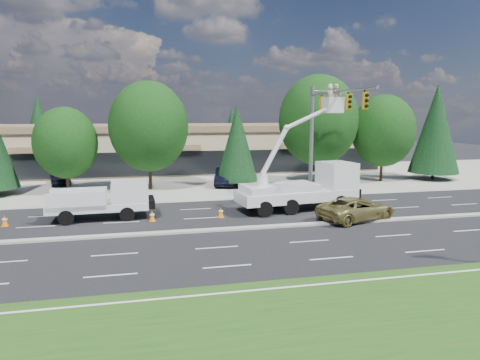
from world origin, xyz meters
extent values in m
plane|color=black|center=(0.00, 0.00, 0.00)|extent=(140.00, 140.00, 0.00)
cube|color=#9C9A8E|center=(0.00, 20.00, 0.01)|extent=(140.00, 22.00, 0.01)
cube|color=#1D4A15|center=(0.00, -13.00, 0.01)|extent=(140.00, 10.00, 0.01)
cube|color=#9C9A8E|center=(0.00, 0.00, 0.06)|extent=(120.00, 0.55, 0.12)
cube|color=tan|center=(0.00, 30.00, 2.50)|extent=(50.00, 15.00, 5.00)
cube|color=brown|center=(0.00, 30.00, 5.15)|extent=(50.40, 15.40, 0.70)
cube|color=black|center=(0.00, 22.45, 1.50)|extent=(48.00, 0.12, 2.60)
cylinder|color=#332114|center=(-10.00, 15.00, 1.20)|extent=(0.28, 0.28, 2.40)
ellipsoid|color=black|center=(-10.00, 15.00, 4.33)|extent=(5.32, 5.32, 6.12)
cylinder|color=#332114|center=(-3.00, 15.00, 1.57)|extent=(0.28, 0.28, 3.14)
ellipsoid|color=black|center=(-3.00, 15.00, 5.67)|extent=(6.98, 6.98, 8.03)
cylinder|color=#332114|center=(5.00, 15.00, 0.40)|extent=(0.26, 0.26, 0.80)
cone|color=black|center=(5.00, 15.00, 4.11)|extent=(3.89, 3.89, 7.11)
cylinder|color=#332114|center=(13.00, 15.00, 1.71)|extent=(0.28, 0.28, 3.42)
ellipsoid|color=black|center=(13.00, 15.00, 6.17)|extent=(7.60, 7.60, 8.74)
cylinder|color=#332114|center=(20.00, 15.00, 1.42)|extent=(0.28, 0.28, 2.83)
ellipsoid|color=black|center=(20.00, 15.00, 5.11)|extent=(6.29, 6.29, 7.24)
cylinder|color=#332114|center=(26.00, 15.00, 0.40)|extent=(0.26, 0.26, 0.80)
cone|color=black|center=(26.00, 15.00, 5.32)|extent=(5.03, 5.03, 9.18)
cylinder|color=#332114|center=(-18.00, 42.00, 0.40)|extent=(0.26, 0.26, 0.80)
cone|color=black|center=(-18.00, 42.00, 5.08)|extent=(4.80, 4.80, 8.77)
cylinder|color=#332114|center=(-4.00, 42.00, 0.40)|extent=(0.26, 0.26, 0.80)
cone|color=black|center=(-4.00, 42.00, 5.14)|extent=(4.86, 4.86, 8.88)
cylinder|color=#332114|center=(10.00, 42.00, 0.40)|extent=(0.26, 0.26, 0.80)
cone|color=black|center=(10.00, 42.00, 4.16)|extent=(3.93, 3.93, 7.19)
cylinder|color=#332114|center=(22.00, 42.00, 0.40)|extent=(0.26, 0.26, 0.80)
cone|color=black|center=(22.00, 42.00, 5.33)|extent=(5.04, 5.04, 9.21)
cylinder|color=gray|center=(10.00, 9.20, 4.50)|extent=(0.32, 0.32, 9.00)
cylinder|color=gray|center=(10.00, 4.20, 8.30)|extent=(0.20, 10.00, 0.20)
cylinder|color=gray|center=(11.30, 9.20, 8.60)|extent=(2.60, 0.12, 0.12)
cube|color=gold|center=(10.00, 7.20, 7.55)|extent=(0.32, 0.22, 1.05)
cube|color=gold|center=(10.00, 5.00, 7.55)|extent=(0.32, 0.22, 1.05)
cube|color=gold|center=(10.00, 2.80, 7.55)|extent=(0.32, 0.22, 1.05)
cube|color=gold|center=(10.00, 0.60, 7.55)|extent=(0.32, 0.22, 1.05)
cube|color=silver|center=(-6.44, 4.37, 0.88)|extent=(6.29, 2.51, 0.47)
cube|color=silver|center=(-4.47, 4.45, 1.60)|extent=(2.36, 2.31, 1.55)
cube|color=black|center=(-3.80, 4.47, 1.81)|extent=(0.16, 1.97, 1.03)
cube|color=silver|center=(-7.71, 5.31, 1.40)|extent=(3.52, 0.44, 1.14)
cube|color=silver|center=(-7.64, 3.34, 1.40)|extent=(3.52, 0.44, 1.14)
cube|color=silver|center=(7.00, 4.20, 1.08)|extent=(8.89, 3.77, 0.75)
cube|color=silver|center=(10.20, 4.65, 2.21)|extent=(2.49, 2.81, 2.15)
cube|color=black|center=(11.00, 4.77, 2.37)|extent=(0.39, 2.14, 1.29)
cube|color=silver|center=(5.61, 4.00, 1.67)|extent=(5.46, 3.18, 0.54)
cylinder|color=silver|center=(4.34, 3.82, 2.26)|extent=(0.75, 0.75, 0.86)
cube|color=silver|center=(9.68, 4.58, 7.38)|extent=(1.31, 1.13, 1.16)
imported|color=beige|center=(9.44, 4.55, 7.81)|extent=(0.53, 0.73, 1.86)
imported|color=beige|center=(9.91, 4.61, 7.81)|extent=(0.82, 0.99, 1.86)
ellipsoid|color=white|center=(9.44, 4.55, 8.75)|extent=(0.28, 0.28, 0.19)
ellipsoid|color=white|center=(9.91, 4.61, 8.75)|extent=(0.28, 0.28, 0.19)
cube|color=orange|center=(-11.86, 3.82, 0.01)|extent=(0.40, 0.40, 0.03)
cone|color=orange|center=(-11.86, 3.82, 0.35)|extent=(0.36, 0.36, 0.70)
cylinder|color=white|center=(-11.86, 3.82, 0.42)|extent=(0.29, 0.29, 0.10)
cube|color=orange|center=(-3.10, 3.11, 0.01)|extent=(0.40, 0.40, 0.03)
cone|color=orange|center=(-3.10, 3.11, 0.35)|extent=(0.36, 0.36, 0.70)
cylinder|color=white|center=(-3.10, 3.11, 0.42)|extent=(0.29, 0.29, 0.10)
cube|color=orange|center=(1.34, 3.17, 0.01)|extent=(0.40, 0.40, 0.03)
cone|color=orange|center=(1.34, 3.17, 0.35)|extent=(0.36, 0.36, 0.70)
cylinder|color=white|center=(1.34, 3.17, 0.42)|extent=(0.29, 0.29, 0.10)
imported|color=olive|center=(9.73, 0.60, 0.74)|extent=(5.78, 3.86, 1.47)
imported|color=black|center=(-11.52, 19.90, 0.74)|extent=(2.64, 4.63, 1.48)
imported|color=black|center=(4.05, 16.00, 0.84)|extent=(2.98, 5.36, 1.67)
camera|label=1|loc=(-3.43, -23.91, 6.68)|focal=32.00mm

